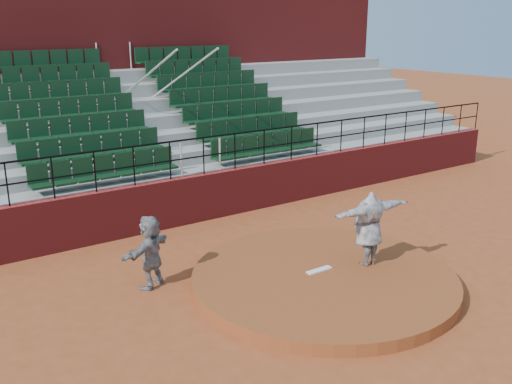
% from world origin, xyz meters
% --- Properties ---
extents(ground, '(90.00, 90.00, 0.00)m').
position_xyz_m(ground, '(0.00, 0.00, 0.00)').
color(ground, '#974522').
rests_on(ground, ground).
extents(pitchers_mound, '(5.50, 5.50, 0.25)m').
position_xyz_m(pitchers_mound, '(0.00, 0.00, 0.12)').
color(pitchers_mound, brown).
rests_on(pitchers_mound, ground).
extents(pitching_rubber, '(0.60, 0.15, 0.03)m').
position_xyz_m(pitching_rubber, '(0.00, 0.15, 0.27)').
color(pitching_rubber, white).
rests_on(pitching_rubber, pitchers_mound).
extents(boundary_wall, '(24.00, 0.30, 1.30)m').
position_xyz_m(boundary_wall, '(0.00, 5.00, 0.65)').
color(boundary_wall, maroon).
rests_on(boundary_wall, ground).
extents(wall_railing, '(24.04, 0.05, 1.03)m').
position_xyz_m(wall_railing, '(0.00, 5.00, 2.03)').
color(wall_railing, black).
rests_on(wall_railing, boundary_wall).
extents(seating_deck, '(24.00, 5.97, 4.63)m').
position_xyz_m(seating_deck, '(0.00, 8.64, 1.45)').
color(seating_deck, gray).
rests_on(seating_deck, ground).
extents(press_box_facade, '(24.00, 3.00, 7.10)m').
position_xyz_m(press_box_facade, '(0.00, 12.60, 3.55)').
color(press_box_facade, maroon).
rests_on(press_box_facade, ground).
extents(pitcher, '(2.04, 0.65, 1.64)m').
position_xyz_m(pitcher, '(1.07, -0.16, 1.07)').
color(pitcher, black).
rests_on(pitcher, pitchers_mound).
extents(fielder, '(1.47, 1.10, 1.54)m').
position_xyz_m(fielder, '(-2.98, 1.97, 0.77)').
color(fielder, black).
rests_on(fielder, ground).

